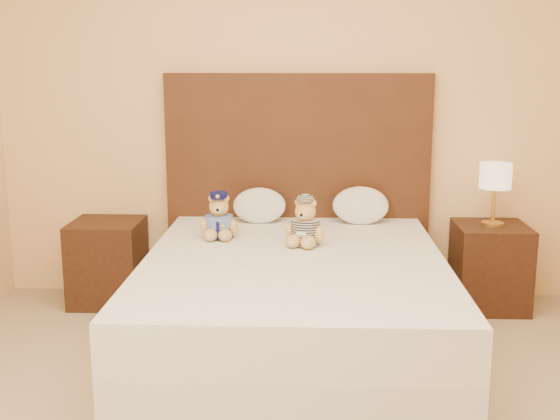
{
  "coord_description": "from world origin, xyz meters",
  "views": [
    {
      "loc": [
        0.07,
        -2.41,
        1.58
      ],
      "look_at": [
        -0.09,
        1.45,
        0.76
      ],
      "focal_mm": 45.0,
      "sensor_mm": 36.0,
      "label": 1
    }
  ],
  "objects_px": {
    "bed": "(294,306)",
    "nightstand_right": "(490,267)",
    "pillow_right": "(361,204)",
    "pillow_left": "(259,204)",
    "teddy_police": "(219,215)",
    "nightstand_left": "(108,262)",
    "lamp": "(495,179)",
    "teddy_prisoner": "(305,222)"
  },
  "relations": [
    {
      "from": "nightstand_right",
      "to": "teddy_police",
      "type": "distance_m",
      "value": 1.8
    },
    {
      "from": "bed",
      "to": "lamp",
      "type": "distance_m",
      "value": 1.59
    },
    {
      "from": "nightstand_left",
      "to": "pillow_left",
      "type": "distance_m",
      "value": 1.08
    },
    {
      "from": "nightstand_right",
      "to": "lamp",
      "type": "height_order",
      "value": "lamp"
    },
    {
      "from": "nightstand_right",
      "to": "teddy_prisoner",
      "type": "height_order",
      "value": "teddy_prisoner"
    },
    {
      "from": "bed",
      "to": "teddy_police",
      "type": "bearing_deg",
      "value": 138.39
    },
    {
      "from": "bed",
      "to": "teddy_police",
      "type": "distance_m",
      "value": 0.73
    },
    {
      "from": "nightstand_left",
      "to": "teddy_police",
      "type": "xyz_separation_m",
      "value": [
        0.8,
        -0.4,
        0.41
      ]
    },
    {
      "from": "teddy_prisoner",
      "to": "pillow_right",
      "type": "distance_m",
      "value": 0.67
    },
    {
      "from": "nightstand_left",
      "to": "nightstand_right",
      "type": "distance_m",
      "value": 2.5
    },
    {
      "from": "lamp",
      "to": "pillow_right",
      "type": "xyz_separation_m",
      "value": [
        -0.84,
        0.03,
        -0.17
      ]
    },
    {
      "from": "teddy_police",
      "to": "teddy_prisoner",
      "type": "bearing_deg",
      "value": -16.49
    },
    {
      "from": "nightstand_left",
      "to": "teddy_police",
      "type": "relative_size",
      "value": 2.02
    },
    {
      "from": "nightstand_left",
      "to": "nightstand_right",
      "type": "bearing_deg",
      "value": 0.0
    },
    {
      "from": "lamp",
      "to": "teddy_prisoner",
      "type": "distance_m",
      "value": 1.32
    },
    {
      "from": "bed",
      "to": "pillow_left",
      "type": "bearing_deg",
      "value": 106.42
    },
    {
      "from": "pillow_left",
      "to": "lamp",
      "type": "bearing_deg",
      "value": -1.15
    },
    {
      "from": "nightstand_right",
      "to": "lamp",
      "type": "relative_size",
      "value": 1.38
    },
    {
      "from": "lamp",
      "to": "pillow_left",
      "type": "xyz_separation_m",
      "value": [
        -1.49,
        0.03,
        -0.18
      ]
    },
    {
      "from": "nightstand_right",
      "to": "bed",
      "type": "bearing_deg",
      "value": -147.38
    },
    {
      "from": "nightstand_left",
      "to": "teddy_police",
      "type": "distance_m",
      "value": 0.98
    },
    {
      "from": "bed",
      "to": "pillow_right",
      "type": "bearing_deg",
      "value": 63.7
    },
    {
      "from": "nightstand_left",
      "to": "pillow_left",
      "type": "relative_size",
      "value": 1.61
    },
    {
      "from": "bed",
      "to": "pillow_left",
      "type": "xyz_separation_m",
      "value": [
        -0.24,
        0.83,
        0.4
      ]
    },
    {
      "from": "pillow_left",
      "to": "nightstand_left",
      "type": "bearing_deg",
      "value": -178.29
    },
    {
      "from": "pillow_right",
      "to": "teddy_police",
      "type": "bearing_deg",
      "value": -153.64
    },
    {
      "from": "bed",
      "to": "lamp",
      "type": "height_order",
      "value": "lamp"
    },
    {
      "from": "pillow_left",
      "to": "teddy_police",
      "type": "bearing_deg",
      "value": -115.97
    },
    {
      "from": "nightstand_right",
      "to": "teddy_police",
      "type": "xyz_separation_m",
      "value": [
        -1.7,
        -0.4,
        0.41
      ]
    },
    {
      "from": "bed",
      "to": "nightstand_left",
      "type": "bearing_deg",
      "value": 147.38
    },
    {
      "from": "bed",
      "to": "teddy_prisoner",
      "type": "xyz_separation_m",
      "value": [
        0.06,
        0.26,
        0.41
      ]
    },
    {
      "from": "nightstand_right",
      "to": "lamp",
      "type": "xyz_separation_m",
      "value": [
        -0.0,
        0.0,
        0.57
      ]
    },
    {
      "from": "teddy_police",
      "to": "pillow_left",
      "type": "bearing_deg",
      "value": 63.18
    },
    {
      "from": "bed",
      "to": "pillow_right",
      "type": "height_order",
      "value": "pillow_right"
    },
    {
      "from": "bed",
      "to": "nightstand_right",
      "type": "bearing_deg",
      "value": 32.62
    },
    {
      "from": "teddy_police",
      "to": "nightstand_right",
      "type": "bearing_deg",
      "value": 12.3
    },
    {
      "from": "lamp",
      "to": "teddy_prisoner",
      "type": "bearing_deg",
      "value": -155.65
    },
    {
      "from": "nightstand_left",
      "to": "pillow_right",
      "type": "distance_m",
      "value": 1.71
    },
    {
      "from": "bed",
      "to": "nightstand_right",
      "type": "relative_size",
      "value": 3.64
    },
    {
      "from": "teddy_prisoner",
      "to": "pillow_right",
      "type": "xyz_separation_m",
      "value": [
        0.35,
        0.57,
        -0.01
      ]
    },
    {
      "from": "nightstand_left",
      "to": "pillow_right",
      "type": "height_order",
      "value": "pillow_right"
    },
    {
      "from": "pillow_left",
      "to": "bed",
      "type": "bearing_deg",
      "value": -73.58
    }
  ]
}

